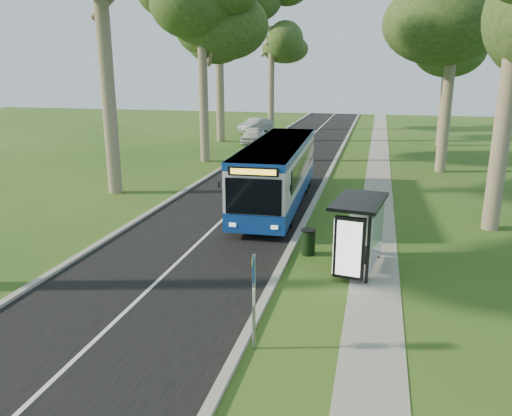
{
  "coord_description": "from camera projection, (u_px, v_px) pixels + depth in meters",
  "views": [
    {
      "loc": [
        2.8,
        -15.18,
        6.31
      ],
      "look_at": [
        -1.2,
        1.22,
        1.6
      ],
      "focal_mm": 35.0,
      "sensor_mm": 36.0,
      "label": 1
    }
  ],
  "objects": [
    {
      "name": "bus",
      "position": [
        278.0,
        173.0,
        23.71
      ],
      "size": [
        2.8,
        11.44,
        3.01
      ],
      "rotation": [
        0.0,
        0.0,
        0.04
      ],
      "color": "silver",
      "rests_on": "ground"
    },
    {
      "name": "kerb_east",
      "position": [
        318.0,
        194.0,
        25.88
      ],
      "size": [
        0.25,
        100.0,
        0.12
      ],
      "primitive_type": "cube",
      "color": "#9E9B93",
      "rests_on": "ground"
    },
    {
      "name": "tree_west_c",
      "position": [
        201.0,
        19.0,
        32.89
      ],
      "size": [
        5.2,
        5.2,
        12.8
      ],
      "color": "#7A6B56",
      "rests_on": "ground"
    },
    {
      "name": "footpath",
      "position": [
        378.0,
        198.0,
        25.21
      ],
      "size": [
        1.5,
        100.0,
        0.02
      ],
      "primitive_type": "cube",
      "color": "gray",
      "rests_on": "ground"
    },
    {
      "name": "centre_line",
      "position": [
        253.0,
        191.0,
        26.69
      ],
      "size": [
        0.12,
        100.0,
        0.0
      ],
      "primitive_type": "cube",
      "color": "white",
      "rests_on": "road"
    },
    {
      "name": "kerb_west",
      "position": [
        192.0,
        187.0,
        27.48
      ],
      "size": [
        0.25,
        100.0,
        0.12
      ],
      "primitive_type": "cube",
      "color": "#9E9B93",
      "rests_on": "ground"
    },
    {
      "name": "bus_shelter",
      "position": [
        362.0,
        224.0,
        15.6
      ],
      "size": [
        1.85,
        2.9,
        2.32
      ],
      "rotation": [
        0.0,
        0.0,
        -0.15
      ],
      "color": "black",
      "rests_on": "ground"
    },
    {
      "name": "bus_stop_sign",
      "position": [
        254.0,
        291.0,
        11.28
      ],
      "size": [
        0.11,
        0.33,
        2.34
      ],
      "rotation": [
        0.0,
        0.0,
        0.18
      ],
      "color": "gray",
      "rests_on": "ground"
    },
    {
      "name": "car_silver",
      "position": [
        256.0,
        125.0,
        51.39
      ],
      "size": [
        3.05,
        4.72,
        1.47
      ],
      "primitive_type": "imported",
      "rotation": [
        0.0,
        0.0,
        -0.37
      ],
      "color": "#9EA1A6",
      "rests_on": "ground"
    },
    {
      "name": "ground",
      "position": [
        282.0,
        266.0,
        16.54
      ],
      "size": [
        120.0,
        120.0,
        0.0
      ],
      "primitive_type": "plane",
      "color": "#254E18",
      "rests_on": "ground"
    },
    {
      "name": "car_white",
      "position": [
        253.0,
        135.0,
        44.01
      ],
      "size": [
        1.8,
        4.14,
        1.39
      ],
      "primitive_type": "imported",
      "rotation": [
        0.0,
        0.0,
        0.04
      ],
      "color": "silver",
      "rests_on": "ground"
    },
    {
      "name": "tree_west_e",
      "position": [
        272.0,
        24.0,
        51.16
      ],
      "size": [
        5.2,
        5.2,
        14.5
      ],
      "color": "#7A6B56",
      "rests_on": "ground"
    },
    {
      "name": "tree_east_d",
      "position": [
        451.0,
        24.0,
        40.17
      ],
      "size": [
        5.2,
        5.2,
        13.2
      ],
      "color": "#7A6B56",
      "rests_on": "ground"
    },
    {
      "name": "road",
      "position": [
        253.0,
        191.0,
        26.7
      ],
      "size": [
        7.0,
        100.0,
        0.02
      ],
      "primitive_type": "cube",
      "color": "black",
      "rests_on": "ground"
    },
    {
      "name": "litter_bin",
      "position": [
        308.0,
        242.0,
        17.5
      ],
      "size": [
        0.52,
        0.52,
        0.91
      ],
      "rotation": [
        0.0,
        0.0,
        0.37
      ],
      "color": "black",
      "rests_on": "ground"
    }
  ]
}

